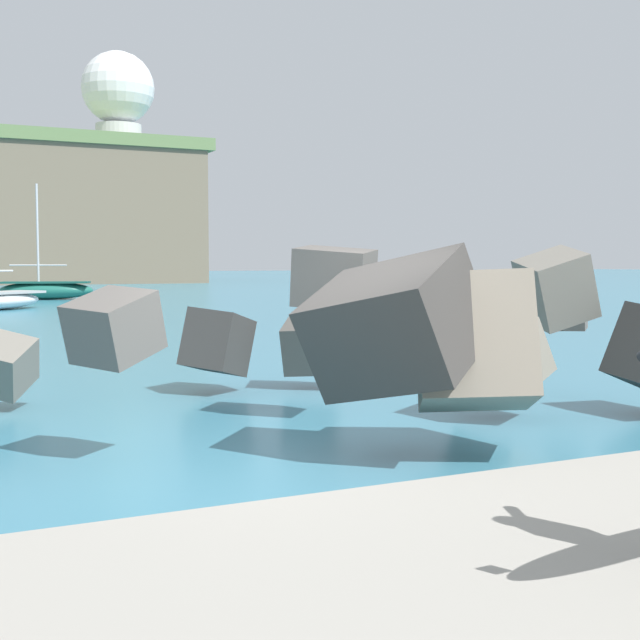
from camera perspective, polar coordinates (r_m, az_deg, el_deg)
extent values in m
plane|color=teal|center=(8.65, -0.21, -9.55)|extent=(400.00, 400.00, 0.00)
cube|color=#9E998E|center=(5.45, 19.16, -16.59)|extent=(48.00, 4.40, 0.24)
cube|color=gray|center=(11.14, 11.74, -2.73)|extent=(1.36, 1.21, 1.17)
cube|color=#3D3A38|center=(13.18, -6.89, -1.50)|extent=(1.33, 1.22, 1.13)
cube|color=slate|center=(12.33, -20.63, -2.81)|extent=(1.05, 1.20, 1.01)
cube|color=#605B56|center=(10.59, 0.98, 2.86)|extent=(1.15, 1.22, 0.83)
cube|color=#605B56|center=(8.76, -13.68, -0.46)|extent=(1.08, 1.07, 0.83)
cube|color=gray|center=(8.95, 10.28, -1.55)|extent=(1.65, 1.77, 1.57)
cube|color=slate|center=(12.57, 15.52, 2.07)|extent=(1.24, 1.12, 1.26)
cube|color=#4C4944|center=(13.54, -0.57, -1.68)|extent=(1.25, 1.25, 0.97)
cube|color=#3D3A38|center=(8.58, 4.99, -0.30)|extent=(2.05, 1.90, 1.65)
cube|color=#605B56|center=(13.42, 16.17, 0.70)|extent=(0.88, 0.86, 0.64)
ellipsoid|color=#1E6656|center=(48.95, -17.91, 1.89)|extent=(5.30, 3.08, 0.98)
cube|color=#164C41|center=(48.94, -17.92, 2.42)|extent=(4.88, 2.83, 0.10)
cylinder|color=silver|center=(49.02, -18.43, 5.57)|extent=(0.12, 0.12, 5.33)
cylinder|color=silver|center=(48.99, -18.38, 3.51)|extent=(2.91, 0.98, 0.08)
cylinder|color=silver|center=(101.00, -13.35, 11.70)|extent=(5.10, 5.10, 3.38)
sphere|color=white|center=(101.96, -13.41, 14.91)|extent=(8.14, 8.14, 8.14)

